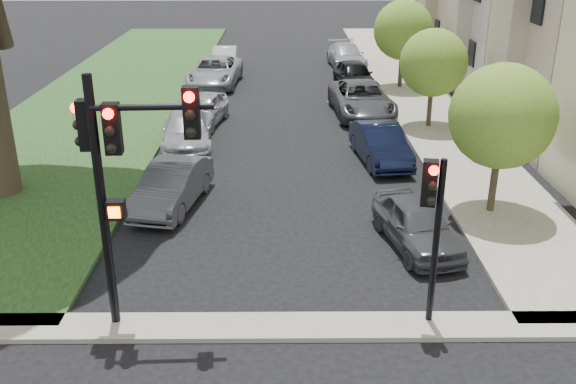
{
  "coord_description": "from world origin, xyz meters",
  "views": [
    {
      "loc": [
        -0.11,
        -9.76,
        8.1
      ],
      "look_at": [
        0.0,
        5.0,
        2.0
      ],
      "focal_mm": 40.0,
      "sensor_mm": 36.0,
      "label": 1
    }
  ],
  "objects_px": {
    "car_parked_3": "(354,75)",
    "car_parked_1": "(380,144)",
    "small_tree_b": "(433,63)",
    "car_parked_6": "(187,131)",
    "car_parked_0": "(417,224)",
    "car_parked_9": "(225,59)",
    "small_tree_c": "(403,30)",
    "small_tree_a": "(502,116)",
    "car_parked_7": "(203,109)",
    "traffic_signal_main": "(119,160)",
    "car_parked_4": "(346,56)",
    "car_parked_2": "(362,99)",
    "car_parked_5": "(172,186)",
    "car_parked_8": "(215,72)",
    "traffic_signal_secondary": "(433,213)"
  },
  "relations": [
    {
      "from": "car_parked_3",
      "to": "car_parked_1",
      "type": "bearing_deg",
      "value": -98.46
    },
    {
      "from": "small_tree_b",
      "to": "car_parked_6",
      "type": "xyz_separation_m",
      "value": [
        -10.11,
        -2.6,
        -2.16
      ]
    },
    {
      "from": "car_parked_0",
      "to": "car_parked_9",
      "type": "relative_size",
      "value": 0.93
    },
    {
      "from": "small_tree_c",
      "to": "small_tree_a",
      "type": "bearing_deg",
      "value": -90.0
    },
    {
      "from": "small_tree_b",
      "to": "car_parked_7",
      "type": "relative_size",
      "value": 1.06
    },
    {
      "from": "car_parked_7",
      "to": "car_parked_9",
      "type": "bearing_deg",
      "value": 99.71
    },
    {
      "from": "traffic_signal_main",
      "to": "car_parked_7",
      "type": "relative_size",
      "value": 1.38
    },
    {
      "from": "small_tree_b",
      "to": "car_parked_4",
      "type": "height_order",
      "value": "small_tree_b"
    },
    {
      "from": "car_parked_0",
      "to": "car_parked_4",
      "type": "height_order",
      "value": "car_parked_4"
    },
    {
      "from": "car_parked_1",
      "to": "car_parked_2",
      "type": "distance_m",
      "value": 6.4
    },
    {
      "from": "car_parked_4",
      "to": "car_parked_7",
      "type": "relative_size",
      "value": 1.21
    },
    {
      "from": "car_parked_7",
      "to": "car_parked_5",
      "type": "bearing_deg",
      "value": -79.81
    },
    {
      "from": "car_parked_6",
      "to": "car_parked_9",
      "type": "xyz_separation_m",
      "value": [
        0.23,
        15.0,
        0.0
      ]
    },
    {
      "from": "small_tree_a",
      "to": "car_parked_7",
      "type": "height_order",
      "value": "small_tree_a"
    },
    {
      "from": "small_tree_b",
      "to": "car_parked_1",
      "type": "distance_m",
      "value": 5.54
    },
    {
      "from": "car_parked_5",
      "to": "car_parked_8",
      "type": "height_order",
      "value": "car_parked_8"
    },
    {
      "from": "car_parked_6",
      "to": "car_parked_1",
      "type": "bearing_deg",
      "value": -19.61
    },
    {
      "from": "traffic_signal_main",
      "to": "car_parked_1",
      "type": "xyz_separation_m",
      "value": [
        6.84,
        10.56,
        -3.15
      ]
    },
    {
      "from": "car_parked_2",
      "to": "car_parked_9",
      "type": "distance_m",
      "value": 12.58
    },
    {
      "from": "small_tree_b",
      "to": "car_parked_7",
      "type": "height_order",
      "value": "small_tree_b"
    },
    {
      "from": "small_tree_b",
      "to": "small_tree_c",
      "type": "xyz_separation_m",
      "value": [
        0.0,
        7.41,
        0.27
      ]
    },
    {
      "from": "car_parked_4",
      "to": "car_parked_8",
      "type": "xyz_separation_m",
      "value": [
        -7.71,
        -4.9,
        0.05
      ]
    },
    {
      "from": "car_parked_2",
      "to": "car_parked_3",
      "type": "distance_m",
      "value": 5.43
    },
    {
      "from": "car_parked_0",
      "to": "car_parked_8",
      "type": "relative_size",
      "value": 0.7
    },
    {
      "from": "car_parked_9",
      "to": "small_tree_c",
      "type": "bearing_deg",
      "value": -28.26
    },
    {
      "from": "small_tree_a",
      "to": "car_parked_1",
      "type": "bearing_deg",
      "value": 119.96
    },
    {
      "from": "car_parked_7",
      "to": "car_parked_8",
      "type": "xyz_separation_m",
      "value": [
        -0.22,
        7.62,
        0.07
      ]
    },
    {
      "from": "car_parked_8",
      "to": "traffic_signal_secondary",
      "type": "bearing_deg",
      "value": -69.49
    },
    {
      "from": "traffic_signal_main",
      "to": "car_parked_6",
      "type": "xyz_separation_m",
      "value": [
        -0.55,
        12.28,
        -3.16
      ]
    },
    {
      "from": "car_parked_4",
      "to": "car_parked_2",
      "type": "bearing_deg",
      "value": -96.26
    },
    {
      "from": "car_parked_0",
      "to": "car_parked_9",
      "type": "bearing_deg",
      "value": 95.63
    },
    {
      "from": "small_tree_b",
      "to": "car_parked_4",
      "type": "distance_m",
      "value": 13.54
    },
    {
      "from": "small_tree_a",
      "to": "traffic_signal_main",
      "type": "height_order",
      "value": "traffic_signal_main"
    },
    {
      "from": "small_tree_b",
      "to": "traffic_signal_secondary",
      "type": "distance_m",
      "value": 15.27
    },
    {
      "from": "traffic_signal_secondary",
      "to": "car_parked_8",
      "type": "height_order",
      "value": "traffic_signal_secondary"
    },
    {
      "from": "small_tree_c",
      "to": "car_parked_8",
      "type": "relative_size",
      "value": 0.86
    },
    {
      "from": "car_parked_0",
      "to": "car_parked_8",
      "type": "xyz_separation_m",
      "value": [
        -7.39,
        19.42,
        0.1
      ]
    },
    {
      "from": "small_tree_b",
      "to": "traffic_signal_secondary",
      "type": "xyz_separation_m",
      "value": [
        -3.25,
        -14.92,
        -0.16
      ]
    },
    {
      "from": "car_parked_2",
      "to": "car_parked_3",
      "type": "xyz_separation_m",
      "value": [
        0.22,
        5.42,
        -0.03
      ]
    },
    {
      "from": "car_parked_1",
      "to": "car_parked_8",
      "type": "height_order",
      "value": "car_parked_8"
    },
    {
      "from": "car_parked_2",
      "to": "car_parked_5",
      "type": "distance_m",
      "value": 12.66
    },
    {
      "from": "small_tree_a",
      "to": "small_tree_c",
      "type": "relative_size",
      "value": 0.98
    },
    {
      "from": "car_parked_0",
      "to": "car_parked_7",
      "type": "bearing_deg",
      "value": 109.95
    },
    {
      "from": "traffic_signal_secondary",
      "to": "car_parked_5",
      "type": "relative_size",
      "value": 0.92
    },
    {
      "from": "car_parked_0",
      "to": "car_parked_8",
      "type": "bearing_deg",
      "value": 99.49
    },
    {
      "from": "small_tree_a",
      "to": "car_parked_9",
      "type": "bearing_deg",
      "value": 114.75
    },
    {
      "from": "small_tree_a",
      "to": "car_parked_0",
      "type": "xyz_separation_m",
      "value": [
        -2.69,
        -2.12,
        -2.41
      ]
    },
    {
      "from": "car_parked_4",
      "to": "car_parked_8",
      "type": "bearing_deg",
      "value": -152.19
    },
    {
      "from": "car_parked_2",
      "to": "traffic_signal_main",
      "type": "bearing_deg",
      "value": -116.11
    },
    {
      "from": "car_parked_2",
      "to": "car_parked_3",
      "type": "bearing_deg",
      "value": 83.63
    }
  ]
}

